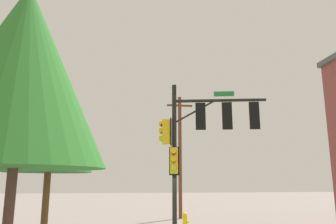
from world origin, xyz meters
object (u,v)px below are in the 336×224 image
Objects in this scene: tree_near at (51,125)px; tree_mid at (22,71)px; fire_hydrant at (185,221)px; utility_pole at (180,153)px; signal_pole_assembly at (199,134)px.

tree_mid reaches higher than tree_near.
tree_mid is (-6.00, -8.75, 4.71)m from fire_hydrant.
tree_near is (-6.44, -2.30, 4.38)m from fire_hydrant.
tree_mid is at bearing -116.12° from utility_pole.
fire_hydrant is 0.12× the size of tree_near.
signal_pole_assembly is 0.98× the size of tree_near.
tree_mid is (-6.01, -5.58, 0.69)m from signal_pole_assembly.
utility_pole is at bearing 85.00° from signal_pole_assembly.
utility_pole is at bearing 63.88° from tree_mid.
fire_hydrant is at bearing 19.69° from tree_near.
tree_near is at bearing 172.31° from signal_pole_assembly.
fire_hydrant is 0.11× the size of tree_mid.
signal_pole_assembly is 8.23m from tree_mid.
fire_hydrant is at bearing -98.25° from utility_pole.
tree_mid reaches higher than signal_pole_assembly.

